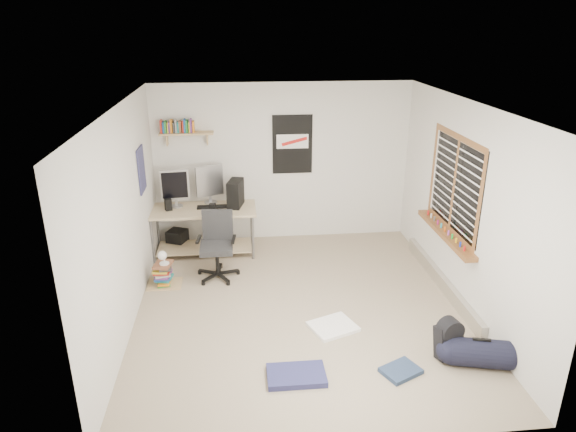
{
  "coord_description": "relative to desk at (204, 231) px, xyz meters",
  "views": [
    {
      "loc": [
        -0.71,
        -5.54,
        3.37
      ],
      "look_at": [
        -0.11,
        0.34,
        1.09
      ],
      "focal_mm": 32.0,
      "sensor_mm": 36.0,
      "label": 1
    }
  ],
  "objects": [
    {
      "name": "left_wall",
      "position": [
        -0.75,
        -1.73,
        0.89
      ],
      "size": [
        0.01,
        4.5,
        2.5
      ],
      "primitive_type": "cube",
      "color": "silver",
      "rests_on": "ground"
    },
    {
      "name": "pc_tower",
      "position": [
        0.5,
        0.07,
        0.56
      ],
      "size": [
        0.27,
        0.42,
        0.41
      ],
      "primitive_type": "cube",
      "rotation": [
        0.0,
        0.0,
        -0.24
      ],
      "color": "black",
      "rests_on": "desk"
    },
    {
      "name": "desk_lamp",
      "position": [
        -0.48,
        -0.99,
        0.02
      ],
      "size": [
        0.13,
        0.22,
        0.22
      ],
      "primitive_type": "cube",
      "rotation": [
        0.0,
        0.0,
        -0.01
      ],
      "color": "white",
      "rests_on": "book_stack"
    },
    {
      "name": "monitor_left",
      "position": [
        -0.39,
        0.13,
        0.58
      ],
      "size": [
        0.42,
        0.14,
        0.46
      ],
      "primitive_type": "cube",
      "rotation": [
        0.0,
        0.0,
        0.1
      ],
      "color": "#AEADB3",
      "rests_on": "desk"
    },
    {
      "name": "speaker_left",
      "position": [
        -0.5,
        -0.02,
        0.45
      ],
      "size": [
        0.12,
        0.12,
        0.18
      ],
      "primitive_type": "cube",
      "rotation": [
        0.0,
        0.0,
        0.42
      ],
      "color": "black",
      "rests_on": "desk"
    },
    {
      "name": "jeans_b",
      "position": [
        2.12,
        -3.11,
        -0.34
      ],
      "size": [
        0.46,
        0.42,
        0.05
      ],
      "primitive_type": "cube",
      "rotation": [
        0.0,
        0.0,
        0.46
      ],
      "color": "#22324E",
      "rests_on": "floor"
    },
    {
      "name": "baseboard_heater",
      "position": [
        3.21,
        -1.43,
        -0.28
      ],
      "size": [
        0.08,
        2.5,
        0.18
      ],
      "primitive_type": "cube",
      "color": "#B7B2A8",
      "rests_on": "floor"
    },
    {
      "name": "tshirt",
      "position": [
        1.58,
        -2.24,
        -0.34
      ],
      "size": [
        0.62,
        0.58,
        0.04
      ],
      "primitive_type": "cube",
      "rotation": [
        0.0,
        0.0,
        0.38
      ],
      "color": "white",
      "rests_on": "floor"
    },
    {
      "name": "back_wall",
      "position": [
        1.25,
        0.53,
        0.89
      ],
      "size": [
        4.0,
        0.01,
        2.5
      ],
      "primitive_type": "cube",
      "color": "silver",
      "rests_on": "ground"
    },
    {
      "name": "speaker_right",
      "position": [
        0.16,
        -0.28,
        0.44
      ],
      "size": [
        0.1,
        0.1,
        0.18
      ],
      "primitive_type": "cube",
      "rotation": [
        0.0,
        0.0,
        -0.16
      ],
      "color": "black",
      "rests_on": "desk"
    },
    {
      "name": "poster_left_wall",
      "position": [
        -0.73,
        -0.53,
        1.14
      ],
      "size": [
        0.02,
        0.42,
        0.6
      ],
      "primitive_type": "cube",
      "color": "navy",
      "rests_on": "left_wall"
    },
    {
      "name": "window",
      "position": [
        3.2,
        -1.43,
        1.08
      ],
      "size": [
        0.1,
        1.5,
        1.26
      ],
      "primitive_type": "cube",
      "color": "brown",
      "rests_on": "right_wall"
    },
    {
      "name": "monitor_right",
      "position": [
        0.11,
        0.25,
        0.59
      ],
      "size": [
        0.43,
        0.27,
        0.47
      ],
      "primitive_type": "cube",
      "rotation": [
        0.0,
        0.0,
        0.42
      ],
      "color": "gray",
      "rests_on": "desk"
    },
    {
      "name": "desk",
      "position": [
        0.0,
        0.0,
        0.0
      ],
      "size": [
        1.58,
        0.7,
        0.72
      ],
      "primitive_type": "cube",
      "rotation": [
        0.0,
        0.0,
        -0.0
      ],
      "color": "beige",
      "rests_on": "floor"
    },
    {
      "name": "subwoofer",
      "position": [
        -0.44,
        0.24,
        -0.22
      ],
      "size": [
        0.35,
        0.35,
        0.3
      ],
      "primitive_type": "cube",
      "rotation": [
        0.0,
        0.0,
        -0.41
      ],
      "color": "black",
      "rests_on": "floor"
    },
    {
      "name": "ceiling",
      "position": [
        1.25,
        -1.73,
        2.14
      ],
      "size": [
        4.0,
        4.5,
        0.01
      ],
      "primitive_type": "cube",
      "color": "white",
      "rests_on": "ground"
    },
    {
      "name": "book_stack",
      "position": [
        -0.5,
        -0.97,
        -0.21
      ],
      "size": [
        0.51,
        0.44,
        0.32
      ],
      "primitive_type": "cube",
      "rotation": [
        0.0,
        0.0,
        0.11
      ],
      "color": "brown",
      "rests_on": "floor"
    },
    {
      "name": "duffel_bag",
      "position": [
        2.96,
        -3.07,
        -0.22
      ],
      "size": [
        0.36,
        0.36,
        0.59
      ],
      "primitive_type": "cylinder",
      "rotation": [
        0.0,
        0.0,
        -0.25
      ],
      "color": "black",
      "rests_on": "floor"
    },
    {
      "name": "keyboard",
      "position": [
        0.14,
        0.04,
        0.37
      ],
      "size": [
        0.45,
        0.16,
        0.02
      ],
      "primitive_type": "cube",
      "rotation": [
        0.0,
        0.0,
        0.01
      ],
      "color": "black",
      "rests_on": "desk"
    },
    {
      "name": "backpack",
      "position": [
        2.68,
        -2.91,
        -0.16
      ],
      "size": [
        0.31,
        0.27,
        0.36
      ],
      "primitive_type": "cube",
      "rotation": [
        0.0,
        0.0,
        0.23
      ],
      "color": "black",
      "rests_on": "floor"
    },
    {
      "name": "wall_shelf",
      "position": [
        -0.2,
        0.41,
        1.42
      ],
      "size": [
        0.8,
        0.22,
        0.24
      ],
      "primitive_type": "cube",
      "color": "tan",
      "rests_on": "back_wall"
    },
    {
      "name": "right_wall",
      "position": [
        3.26,
        -1.73,
        0.89
      ],
      "size": [
        0.01,
        4.5,
        2.5
      ],
      "primitive_type": "cube",
      "color": "silver",
      "rests_on": "ground"
    },
    {
      "name": "floor",
      "position": [
        1.25,
        -1.73,
        -0.37
      ],
      "size": [
        4.0,
        4.5,
        0.01
      ],
      "primitive_type": "cube",
      "color": "gray",
      "rests_on": "ground"
    },
    {
      "name": "poster_back_wall",
      "position": [
        1.4,
        0.5,
        1.19
      ],
      "size": [
        0.62,
        0.03,
        0.92
      ],
      "primitive_type": "cube",
      "color": "black",
      "rests_on": "back_wall"
    },
    {
      "name": "jeans_a",
      "position": [
        1.05,
        -3.08,
        -0.33
      ],
      "size": [
        0.59,
        0.37,
        0.06
      ],
      "primitive_type": "cube",
      "rotation": [
        0.0,
        0.0,
        -0.0
      ],
      "color": "navy",
      "rests_on": "floor"
    },
    {
      "name": "office_chair",
      "position": [
        0.21,
        -0.82,
        0.12
      ],
      "size": [
        0.68,
        0.68,
        0.94
      ],
      "primitive_type": "cube",
      "rotation": [
        0.0,
        0.0,
        -0.11
      ],
      "color": "#252527",
      "rests_on": "floor"
    }
  ]
}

